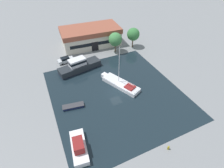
{
  "coord_description": "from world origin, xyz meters",
  "views": [
    {
      "loc": [
        -13.43,
        -26.81,
        28.03
      ],
      "look_at": [
        0.0,
        2.31,
        1.0
      ],
      "focal_mm": 28.0,
      "sensor_mm": 36.0,
      "label": 1
    }
  ],
  "objects_px": {
    "small_dinghy": "(73,106)",
    "quay_tree_by_water": "(133,34)",
    "parked_car": "(66,60)",
    "warehouse_building": "(91,36)",
    "sailboat_moored": "(120,84)",
    "motor_cruiser": "(79,66)",
    "cabin_boat": "(79,147)",
    "quay_tree_near_building": "(115,39)"
  },
  "relations": [
    {
      "from": "quay_tree_by_water",
      "to": "motor_cruiser",
      "type": "bearing_deg",
      "value": -164.3
    },
    {
      "from": "motor_cruiser",
      "to": "small_dinghy",
      "type": "xyz_separation_m",
      "value": [
        -5.25,
        -12.78,
        -1.01
      ]
    },
    {
      "from": "quay_tree_by_water",
      "to": "motor_cruiser",
      "type": "relative_size",
      "value": 0.53
    },
    {
      "from": "warehouse_building",
      "to": "quay_tree_near_building",
      "type": "distance_m",
      "value": 9.62
    },
    {
      "from": "parked_car",
      "to": "small_dinghy",
      "type": "bearing_deg",
      "value": -14.43
    },
    {
      "from": "quay_tree_by_water",
      "to": "motor_cruiser",
      "type": "distance_m",
      "value": 20.8
    },
    {
      "from": "quay_tree_near_building",
      "to": "motor_cruiser",
      "type": "bearing_deg",
      "value": -159.12
    },
    {
      "from": "quay_tree_near_building",
      "to": "warehouse_building",
      "type": "bearing_deg",
      "value": 123.4
    },
    {
      "from": "parked_car",
      "to": "motor_cruiser",
      "type": "height_order",
      "value": "motor_cruiser"
    },
    {
      "from": "warehouse_building",
      "to": "quay_tree_by_water",
      "type": "xyz_separation_m",
      "value": [
        11.83,
        -7.44,
        1.43
      ]
    },
    {
      "from": "parked_car",
      "to": "small_dinghy",
      "type": "xyz_separation_m",
      "value": [
        -2.73,
        -18.17,
        -0.53
      ]
    },
    {
      "from": "warehouse_building",
      "to": "cabin_boat",
      "type": "relative_size",
      "value": 2.88
    },
    {
      "from": "warehouse_building",
      "to": "motor_cruiser",
      "type": "xyz_separation_m",
      "value": [
        -7.99,
        -13.01,
        -1.61
      ]
    },
    {
      "from": "warehouse_building",
      "to": "quay_tree_near_building",
      "type": "height_order",
      "value": "quay_tree_near_building"
    },
    {
      "from": "quay_tree_near_building",
      "to": "motor_cruiser",
      "type": "height_order",
      "value": "quay_tree_near_building"
    },
    {
      "from": "quay_tree_by_water",
      "to": "motor_cruiser",
      "type": "xyz_separation_m",
      "value": [
        -19.81,
        -5.57,
        -3.03
      ]
    },
    {
      "from": "quay_tree_near_building",
      "to": "quay_tree_by_water",
      "type": "bearing_deg",
      "value": 4.53
    },
    {
      "from": "quay_tree_by_water",
      "to": "parked_car",
      "type": "xyz_separation_m",
      "value": [
        -22.33,
        -0.18,
        -3.52
      ]
    },
    {
      "from": "warehouse_building",
      "to": "quay_tree_by_water",
      "type": "relative_size",
      "value": 3.07
    },
    {
      "from": "quay_tree_near_building",
      "to": "motor_cruiser",
      "type": "xyz_separation_m",
      "value": [
        -13.24,
        -5.05,
        -2.86
      ]
    },
    {
      "from": "warehouse_building",
      "to": "quay_tree_near_building",
      "type": "relative_size",
      "value": 3.13
    },
    {
      "from": "cabin_boat",
      "to": "motor_cruiser",
      "type": "bearing_deg",
      "value": 80.68
    },
    {
      "from": "warehouse_building",
      "to": "parked_car",
      "type": "bearing_deg",
      "value": -140.04
    },
    {
      "from": "sailboat_moored",
      "to": "cabin_boat",
      "type": "xyz_separation_m",
      "value": [
        -14.06,
        -12.24,
        0.38
      ]
    },
    {
      "from": "quay_tree_near_building",
      "to": "parked_car",
      "type": "height_order",
      "value": "quay_tree_near_building"
    },
    {
      "from": "quay_tree_near_building",
      "to": "quay_tree_by_water",
      "type": "xyz_separation_m",
      "value": [
        6.58,
        0.52,
        0.18
      ]
    },
    {
      "from": "small_dinghy",
      "to": "quay_tree_by_water",
      "type": "bearing_deg",
      "value": 135.03
    },
    {
      "from": "quay_tree_by_water",
      "to": "small_dinghy",
      "type": "height_order",
      "value": "quay_tree_by_water"
    },
    {
      "from": "motor_cruiser",
      "to": "warehouse_building",
      "type": "bearing_deg",
      "value": -41.69
    },
    {
      "from": "motor_cruiser",
      "to": "small_dinghy",
      "type": "relative_size",
      "value": 2.56
    },
    {
      "from": "sailboat_moored",
      "to": "motor_cruiser",
      "type": "height_order",
      "value": "sailboat_moored"
    },
    {
      "from": "quay_tree_by_water",
      "to": "sailboat_moored",
      "type": "height_order",
      "value": "sailboat_moored"
    },
    {
      "from": "parked_car",
      "to": "quay_tree_by_water",
      "type": "bearing_deg",
      "value": 84.56
    },
    {
      "from": "motor_cruiser",
      "to": "cabin_boat",
      "type": "height_order",
      "value": "motor_cruiser"
    },
    {
      "from": "sailboat_moored",
      "to": "cabin_boat",
      "type": "height_order",
      "value": "sailboat_moored"
    },
    {
      "from": "quay_tree_near_building",
      "to": "cabin_boat",
      "type": "height_order",
      "value": "quay_tree_near_building"
    },
    {
      "from": "quay_tree_near_building",
      "to": "cabin_boat",
      "type": "bearing_deg",
      "value": -125.81
    },
    {
      "from": "small_dinghy",
      "to": "cabin_boat",
      "type": "bearing_deg",
      "value": -0.49
    },
    {
      "from": "parked_car",
      "to": "sailboat_moored",
      "type": "xyz_separation_m",
      "value": [
        9.68,
        -16.0,
        -0.24
      ]
    },
    {
      "from": "quay_tree_near_building",
      "to": "sailboat_moored",
      "type": "distance_m",
      "value": 17.17
    },
    {
      "from": "parked_car",
      "to": "sailboat_moored",
      "type": "relative_size",
      "value": 0.43
    },
    {
      "from": "small_dinghy",
      "to": "warehouse_building",
      "type": "bearing_deg",
      "value": 161.66
    }
  ]
}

